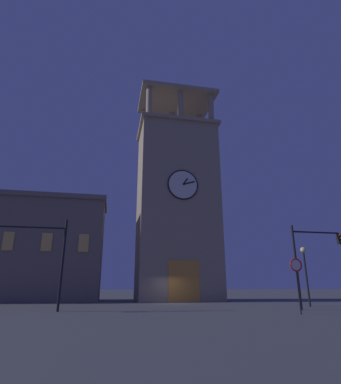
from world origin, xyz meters
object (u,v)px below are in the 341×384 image
street_lamp (305,264)px  no_horn_sign (296,270)px  clocktower (177,204)px  traffic_signal_near (311,252)px  traffic_signal_mid (39,248)px

street_lamp → no_horn_sign: street_lamp is taller
street_lamp → no_horn_sign: (4.43, 5.57, -0.76)m
clocktower → no_horn_sign: clocktower is taller
no_horn_sign → street_lamp: bearing=-128.5°
traffic_signal_near → street_lamp: 2.99m
traffic_signal_mid → clocktower: bearing=-133.0°
clocktower → traffic_signal_mid: bearing=47.0°
traffic_signal_near → no_horn_sign: size_ratio=1.83×
street_lamp → no_horn_sign: bearing=51.5°
clocktower → traffic_signal_near: clocktower is taller
traffic_signal_near → no_horn_sign: bearing=42.2°
traffic_signal_mid → street_lamp: bearing=-177.1°
traffic_signal_mid → street_lamp: size_ratio=1.29×
street_lamp → no_horn_sign: size_ratio=1.46×
traffic_signal_mid → no_horn_sign: 15.98m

